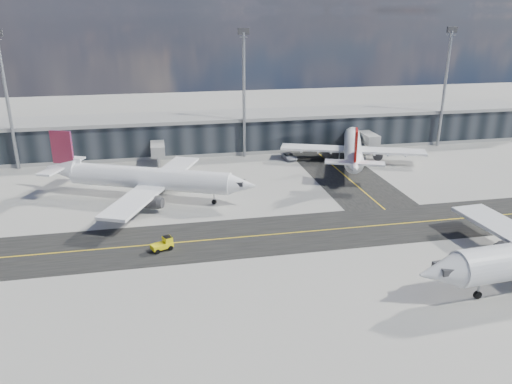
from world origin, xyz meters
TOP-DOWN VIEW (x-y plane):
  - ground at (0.00, 0.00)m, footprint 300.00×300.00m
  - taxiway_lanes at (3.91, 10.74)m, footprint 180.00×63.00m
  - terminal_concourse at (0.04, 54.93)m, footprint 152.00×19.80m
  - floodlight_masts at (0.00, 48.00)m, footprint 102.50×0.70m
  - airliner_af at (-22.25, 23.62)m, footprint 38.35×33.11m
  - airliner_redtail at (22.68, 37.42)m, footprint 31.84×36.83m
  - baggage_tug at (-19.97, 1.98)m, footprint 3.39×2.57m
  - service_van at (9.67, 43.35)m, footprint 3.14×5.66m

SIDE VIEW (x-z plane):
  - ground at x=0.00m, z-range 0.00..0.00m
  - taxiway_lanes at x=3.91m, z-range -0.01..0.03m
  - service_van at x=9.67m, z-range 0.00..1.50m
  - baggage_tug at x=-19.97m, z-range 0.00..1.92m
  - airliner_redtail at x=22.68m, z-range -1.91..9.37m
  - airliner_af at x=-22.25m, z-range -2.02..9.88m
  - terminal_concourse at x=0.04m, z-range -0.31..8.49m
  - floodlight_masts at x=0.00m, z-range 1.16..30.06m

